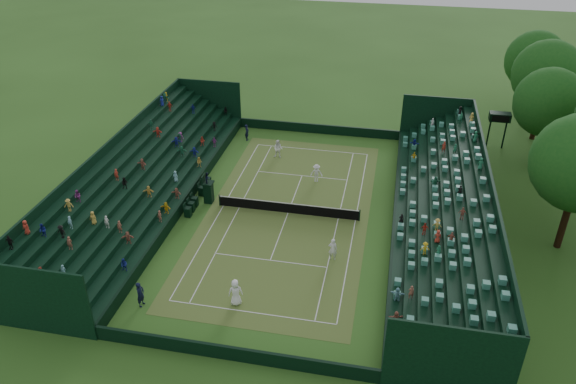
# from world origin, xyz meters

# --- Properties ---
(ground) EXTENTS (160.00, 160.00, 0.00)m
(ground) POSITION_xyz_m (0.00, 0.00, 0.00)
(ground) COLOR #2D561B
(ground) RESTS_ON ground
(court_surface) EXTENTS (12.97, 26.77, 0.01)m
(court_surface) POSITION_xyz_m (0.00, 0.00, 0.01)
(court_surface) COLOR #3D7828
(court_surface) RESTS_ON ground
(perimeter_wall_north) EXTENTS (17.17, 0.20, 1.00)m
(perimeter_wall_north) POSITION_xyz_m (0.00, 15.88, 0.50)
(perimeter_wall_north) COLOR black
(perimeter_wall_north) RESTS_ON ground
(perimeter_wall_south) EXTENTS (17.17, 0.20, 1.00)m
(perimeter_wall_south) POSITION_xyz_m (0.00, -15.88, 0.50)
(perimeter_wall_south) COLOR black
(perimeter_wall_south) RESTS_ON ground
(perimeter_wall_east) EXTENTS (0.20, 31.77, 1.00)m
(perimeter_wall_east) POSITION_xyz_m (8.48, 0.00, 0.50)
(perimeter_wall_east) COLOR black
(perimeter_wall_east) RESTS_ON ground
(perimeter_wall_west) EXTENTS (0.20, 31.77, 1.00)m
(perimeter_wall_west) POSITION_xyz_m (-8.48, 0.00, 0.50)
(perimeter_wall_west) COLOR black
(perimeter_wall_west) RESTS_ON ground
(north_grandstand) EXTENTS (6.60, 32.00, 4.90)m
(north_grandstand) POSITION_xyz_m (12.66, 0.00, 1.55)
(north_grandstand) COLOR black
(north_grandstand) RESTS_ON ground
(south_grandstand) EXTENTS (6.60, 32.00, 4.90)m
(south_grandstand) POSITION_xyz_m (-12.66, 0.00, 1.55)
(south_grandstand) COLOR black
(south_grandstand) RESTS_ON ground
(tennis_net) EXTENTS (11.67, 0.10, 1.06)m
(tennis_net) POSITION_xyz_m (0.00, 0.00, 0.53)
(tennis_net) COLOR black
(tennis_net) RESTS_ON ground
(scoreboard_tower) EXTENTS (2.00, 1.00, 3.70)m
(scoreboard_tower) POSITION_xyz_m (17.75, 16.00, 3.14)
(scoreboard_tower) COLOR black
(scoreboard_tower) RESTS_ON ground
(umpire_chair) EXTENTS (0.89, 0.89, 2.81)m
(umpire_chair) POSITION_xyz_m (-6.85, 0.39, 1.20)
(umpire_chair) COLOR black
(umpire_chair) RESTS_ON ground
(courtside_chairs) EXTENTS (0.54, 5.51, 1.17)m
(courtside_chairs) POSITION_xyz_m (-7.81, 0.45, 0.44)
(courtside_chairs) COLOR black
(courtside_chairs) RESTS_ON ground
(player_near_west) EXTENTS (1.08, 0.89, 1.91)m
(player_near_west) POSITION_xyz_m (-1.12, -11.29, 0.95)
(player_near_west) COLOR white
(player_near_west) RESTS_ON ground
(player_near_east) EXTENTS (0.65, 0.43, 1.77)m
(player_near_east) POSITION_xyz_m (4.34, -5.37, 0.89)
(player_near_east) COLOR white
(player_near_east) RESTS_ON ground
(player_far_west) EXTENTS (0.91, 0.72, 1.82)m
(player_far_west) POSITION_xyz_m (-2.90, 9.57, 0.91)
(player_far_west) COLOR white
(player_far_west) RESTS_ON ground
(player_far_east) EXTENTS (1.17, 0.77, 1.69)m
(player_far_east) POSITION_xyz_m (1.43, 5.64, 0.85)
(player_far_east) COLOR white
(player_far_east) RESTS_ON ground
(line_judge_north) EXTENTS (0.46, 0.65, 1.70)m
(line_judge_north) POSITION_xyz_m (-6.87, 12.78, 0.85)
(line_judge_north) COLOR black
(line_judge_north) RESTS_ON ground
(line_judge_south) EXTENTS (0.52, 0.71, 1.81)m
(line_judge_south) POSITION_xyz_m (-7.04, -12.61, 0.90)
(line_judge_south) COLOR black
(line_judge_south) RESTS_ON ground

